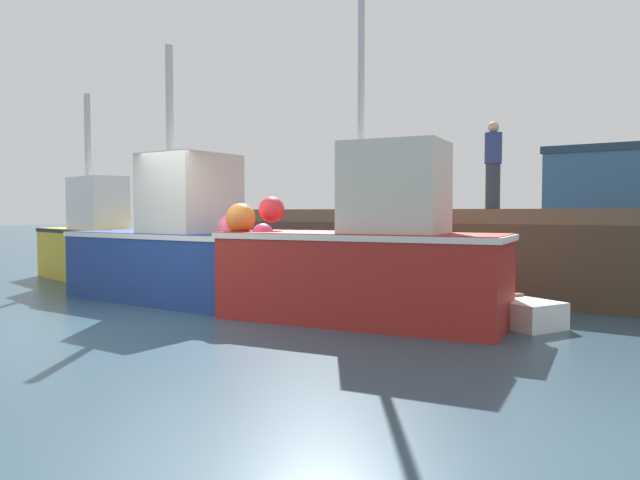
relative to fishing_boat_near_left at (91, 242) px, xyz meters
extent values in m
cube|color=#2D4756|center=(5.00, -2.82, -0.92)|extent=(120.00, 160.00, 0.10)
cube|color=brown|center=(6.19, 5.80, 0.60)|extent=(10.11, 8.25, 0.25)
cube|color=#433527|center=(6.19, 1.80, -0.20)|extent=(10.11, 0.24, 1.34)
cylinder|color=#433527|center=(1.53, 1.90, -0.20)|extent=(0.34, 0.34, 1.34)
cylinder|color=#433527|center=(6.19, 1.90, -0.20)|extent=(0.34, 0.34, 1.34)
cylinder|color=#433527|center=(3.16, 9.71, -0.20)|extent=(0.34, 0.34, 1.34)
cylinder|color=#433527|center=(9.22, 9.71, -0.20)|extent=(0.34, 0.34, 1.34)
cylinder|color=#433527|center=(3.86, 1.90, -0.20)|extent=(4.70, 0.17, 1.24)
cube|color=gold|center=(-0.10, 0.02, -0.29)|extent=(3.81, 1.84, 1.16)
cube|color=black|center=(-0.10, 0.02, 0.24)|extent=(3.89, 1.88, 0.08)
cube|color=silver|center=(0.35, -0.08, 0.86)|extent=(1.63, 1.11, 1.13)
cylinder|color=#B7B7BC|center=(-0.10, 0.02, 2.35)|extent=(0.14, 0.14, 1.85)
cube|color=navy|center=(3.68, -0.97, -0.28)|extent=(3.85, 1.57, 1.19)
cube|color=silver|center=(3.68, -0.97, 0.27)|extent=(3.93, 1.60, 0.08)
cube|color=beige|center=(4.17, -0.98, 0.98)|extent=(1.23, 1.37, 1.32)
cylinder|color=#B7B7BC|center=(3.68, -0.97, 2.59)|extent=(0.13, 0.13, 1.89)
cube|color=maroon|center=(7.48, -0.91, -0.24)|extent=(4.13, 1.94, 1.26)
cube|color=silver|center=(7.48, -0.91, 0.33)|extent=(4.21, 1.98, 0.08)
cube|color=beige|center=(7.97, -0.84, 1.00)|extent=(1.47, 1.19, 1.23)
cylinder|color=#B7B7BC|center=(7.48, -0.91, 2.89)|extent=(0.09, 0.09, 2.54)
sphere|color=#DB3866|center=(6.14, -1.44, 0.34)|extent=(0.33, 0.33, 0.33)
sphere|color=red|center=(5.90, -0.92, 0.71)|extent=(0.40, 0.40, 0.40)
sphere|color=#EA5B70|center=(5.47, -1.32, 0.40)|extent=(0.51, 0.51, 0.51)
sphere|color=orange|center=(5.71, -1.43, 0.58)|extent=(0.45, 0.45, 0.45)
cube|color=silver|center=(9.18, 0.14, -0.69)|extent=(1.72, 1.32, 0.36)
cube|color=#7F6647|center=(9.18, 0.14, -0.49)|extent=(0.37, 0.62, 0.04)
cylinder|color=#2D3342|center=(7.75, 3.85, 1.18)|extent=(0.29, 0.29, 0.92)
cylinder|color=navy|center=(7.75, 3.85, 1.95)|extent=(0.34, 0.34, 0.62)
sphere|color=tan|center=(7.75, 3.85, 2.37)|extent=(0.22, 0.22, 0.22)
cube|color=#385675|center=(4.55, 36.92, 1.88)|extent=(7.42, 4.17, 5.50)
cube|color=#213446|center=(4.55, 36.92, 4.88)|extent=(7.71, 4.34, 0.50)
camera|label=1|loc=(11.77, -8.18, 0.68)|focal=33.90mm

